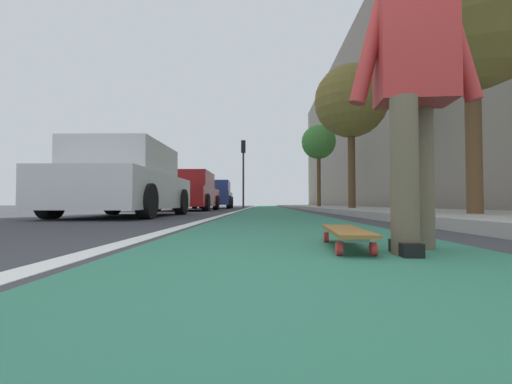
{
  "coord_description": "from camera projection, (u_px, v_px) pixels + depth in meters",
  "views": [
    {
      "loc": [
        -1.13,
        0.25,
        0.26
      ],
      "look_at": [
        10.72,
        0.52,
        0.66
      ],
      "focal_mm": 24.44,
      "sensor_mm": 36.0,
      "label": 1
    }
  ],
  "objects": [
    {
      "name": "ground_plane",
      "position": [
        272.0,
        212.0,
        11.11
      ],
      "size": [
        80.0,
        80.0,
        0.0
      ],
      "primitive_type": "plane",
      "color": "#38383D"
    },
    {
      "name": "bike_lane_paint",
      "position": [
        267.0,
        207.0,
        25.1
      ],
      "size": [
        56.0,
        2.06,
        0.0
      ],
      "primitive_type": "cube",
      "color": "#2D7256",
      "rests_on": "ground"
    },
    {
      "name": "lane_stripe_white",
      "position": [
        248.0,
        208.0,
        21.13
      ],
      "size": [
        52.0,
        0.16,
        0.01
      ],
      "primitive_type": "cube",
      "color": "silver",
      "rests_on": "ground"
    },
    {
      "name": "sidewalk_curb",
      "position": [
        326.0,
        207.0,
        19.04
      ],
      "size": [
        52.0,
        3.2,
        0.12
      ],
      "primitive_type": "cube",
      "color": "#9E9B93",
      "rests_on": "ground"
    },
    {
      "name": "building_facade",
      "position": [
        356.0,
        121.0,
        23.16
      ],
      "size": [
        40.0,
        1.2,
        11.5
      ],
      "primitive_type": "cube",
      "color": "gray",
      "rests_on": "ground"
    },
    {
      "name": "skateboard",
      "position": [
        346.0,
        232.0,
        2.06
      ],
      "size": [
        0.85,
        0.26,
        0.11
      ],
      "color": "red",
      "rests_on": "ground"
    },
    {
      "name": "skater_person",
      "position": [
        414.0,
        83.0,
        1.93
      ],
      "size": [
        0.45,
        0.72,
        1.64
      ],
      "color": "brown",
      "rests_on": "ground"
    },
    {
      "name": "parked_car_near",
      "position": [
        126.0,
        183.0,
        7.13
      ],
      "size": [
        4.02,
        1.89,
        1.46
      ],
      "color": "silver",
      "rests_on": "ground"
    },
    {
      "name": "parked_car_mid",
      "position": [
        189.0,
        192.0,
        13.3
      ],
      "size": [
        4.33,
        1.96,
        1.46
      ],
      "color": "maroon",
      "rests_on": "ground"
    },
    {
      "name": "parked_car_far",
      "position": [
        214.0,
        195.0,
        19.16
      ],
      "size": [
        4.25,
        2.12,
        1.5
      ],
      "color": "navy",
      "rests_on": "ground"
    },
    {
      "name": "traffic_light",
      "position": [
        243.0,
        161.0,
        22.68
      ],
      "size": [
        0.33,
        0.28,
        4.39
      ],
      "color": "#2D2D2D",
      "rests_on": "ground"
    },
    {
      "name": "street_tree_near",
      "position": [
        471.0,
        0.0,
        5.03
      ],
      "size": [
        2.62,
        2.62,
        4.54
      ],
      "color": "brown",
      "rests_on": "ground"
    },
    {
      "name": "street_tree_mid",
      "position": [
        351.0,
        102.0,
        11.93
      ],
      "size": [
        2.48,
        2.48,
        5.03
      ],
      "color": "brown",
      "rests_on": "ground"
    },
    {
      "name": "street_tree_far",
      "position": [
        319.0,
        143.0,
        18.97
      ],
      "size": [
        1.85,
        1.85,
        4.56
      ],
      "color": "brown",
      "rests_on": "ground"
    }
  ]
}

